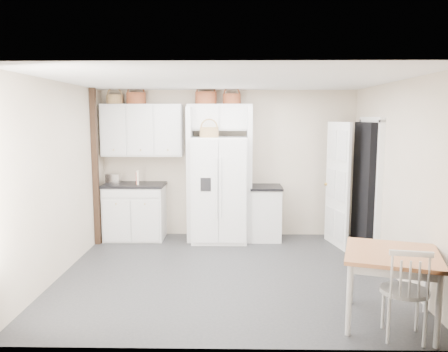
{
  "coord_description": "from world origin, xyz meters",
  "views": [
    {
      "loc": [
        0.06,
        -5.78,
        2.12
      ],
      "look_at": [
        -0.05,
        0.4,
        1.29
      ],
      "focal_mm": 35.0,
      "sensor_mm": 36.0,
      "label": 1
    }
  ],
  "objects": [
    {
      "name": "base_cab_left",
      "position": [
        -1.64,
        1.7,
        0.47
      ],
      "size": [
        1.01,
        0.64,
        0.94
      ],
      "primitive_type": "cube",
      "color": "silver",
      "rests_on": "floor"
    },
    {
      "name": "upper_cabinet",
      "position": [
        -1.5,
        1.83,
        1.9
      ],
      "size": [
        1.4,
        0.34,
        0.9
      ],
      "primitive_type": "cube",
      "color": "silver",
      "rests_on": "wall_back"
    },
    {
      "name": "basket_fridge_a",
      "position": [
        -0.32,
        1.51,
        1.88
      ],
      "size": [
        0.31,
        0.31,
        0.17
      ],
      "primitive_type": "cylinder",
      "color": "brown",
      "rests_on": "refrigerator"
    },
    {
      "name": "basket_bridge_a",
      "position": [
        -0.39,
        1.83,
        2.45
      ],
      "size": [
        0.37,
        0.37,
        0.21
      ],
      "primitive_type": "cylinder",
      "color": "brown",
      "rests_on": "bridge_cabinet"
    },
    {
      "name": "fridge_panel_right",
      "position": [
        0.36,
        1.7,
        1.15
      ],
      "size": [
        0.08,
        0.6,
        2.3
      ],
      "primitive_type": "cube",
      "color": "silver",
      "rests_on": "floor"
    },
    {
      "name": "doorway_void",
      "position": [
        2.16,
        1.0,
        1.02
      ],
      "size": [
        0.18,
        0.85,
        2.05
      ],
      "primitive_type": "cube",
      "color": "black",
      "rests_on": "floor"
    },
    {
      "name": "cookbook_red",
      "position": [
        -1.57,
        1.62,
        1.09
      ],
      "size": [
        0.05,
        0.14,
        0.21
      ],
      "primitive_type": "cube",
      "rotation": [
        0.0,
        0.0,
        0.13
      ],
      "color": "#A3120D",
      "rests_on": "counter_left"
    },
    {
      "name": "ceiling",
      "position": [
        0.0,
        0.0,
        2.6
      ],
      "size": [
        4.5,
        4.5,
        0.0
      ],
      "primitive_type": "plane",
      "color": "white",
      "rests_on": "wall_back"
    },
    {
      "name": "dining_table",
      "position": [
        1.7,
        -1.45,
        0.38
      ],
      "size": [
        1.14,
        1.14,
        0.76
      ],
      "primitive_type": "cube",
      "rotation": [
        0.0,
        0.0,
        -0.3
      ],
      "color": "#A96A45",
      "rests_on": "floor"
    },
    {
      "name": "fridge_panel_left",
      "position": [
        -0.66,
        1.7,
        1.15
      ],
      "size": [
        0.08,
        0.6,
        2.3
      ],
      "primitive_type": "cube",
      "color": "silver",
      "rests_on": "floor"
    },
    {
      "name": "floor",
      "position": [
        0.0,
        0.0,
        0.0
      ],
      "size": [
        4.5,
        4.5,
        0.0
      ],
      "primitive_type": "plane",
      "color": "#27282C",
      "rests_on": "ground"
    },
    {
      "name": "basket_upper_a",
      "position": [
        -1.97,
        1.83,
        2.43
      ],
      "size": [
        0.28,
        0.28,
        0.16
      ],
      "primitive_type": "cylinder",
      "color": "brown",
      "rests_on": "upper_cabinet"
    },
    {
      "name": "trim_post",
      "position": [
        -2.2,
        1.35,
        1.3
      ],
      "size": [
        0.09,
        0.09,
        2.6
      ],
      "primitive_type": "cube",
      "color": "#311C11",
      "rests_on": "floor"
    },
    {
      "name": "windsor_chair",
      "position": [
        1.72,
        -1.75,
        0.47
      ],
      "size": [
        0.53,
        0.49,
        0.94
      ],
      "primitive_type": "cube",
      "rotation": [
        0.0,
        0.0,
        -0.18
      ],
      "color": "silver",
      "rests_on": "floor"
    },
    {
      "name": "basket_upper_b",
      "position": [
        -1.6,
        1.83,
        2.45
      ],
      "size": [
        0.33,
        0.33,
        0.2
      ],
      "primitive_type": "cylinder",
      "color": "brown",
      "rests_on": "upper_cabinet"
    },
    {
      "name": "wall_right",
      "position": [
        2.25,
        0.0,
        1.3
      ],
      "size": [
        0.0,
        4.0,
        4.0
      ],
      "primitive_type": "plane",
      "rotation": [
        1.57,
        0.0,
        -1.57
      ],
      "color": "#BEAC93",
      "rests_on": "floor"
    },
    {
      "name": "basket_bridge_b",
      "position": [
        0.06,
        1.83,
        2.44
      ],
      "size": [
        0.31,
        0.31,
        0.17
      ],
      "primitive_type": "cylinder",
      "color": "brown",
      "rests_on": "bridge_cabinet"
    },
    {
      "name": "wall_left",
      "position": [
        -2.25,
        0.0,
        1.3
      ],
      "size": [
        0.0,
        4.0,
        4.0
      ],
      "primitive_type": "plane",
      "rotation": [
        1.57,
        0.0,
        1.57
      ],
      "color": "#BEAC93",
      "rests_on": "floor"
    },
    {
      "name": "wall_back",
      "position": [
        0.0,
        2.0,
        1.3
      ],
      "size": [
        4.5,
        0.0,
        4.5
      ],
      "primitive_type": "plane",
      "rotation": [
        1.57,
        0.0,
        0.0
      ],
      "color": "#BEAC93",
      "rests_on": "floor"
    },
    {
      "name": "bridge_cabinet",
      "position": [
        -0.15,
        1.83,
        2.12
      ],
      "size": [
        1.12,
        0.34,
        0.45
      ],
      "primitive_type": "cube",
      "color": "silver",
      "rests_on": "wall_back"
    },
    {
      "name": "base_cab_right",
      "position": [
        0.65,
        1.7,
        0.45
      ],
      "size": [
        0.51,
        0.62,
        0.9
      ],
      "primitive_type": "cube",
      "color": "silver",
      "rests_on": "floor"
    },
    {
      "name": "toaster",
      "position": [
        -2.0,
        1.68,
        1.07
      ],
      "size": [
        0.26,
        0.17,
        0.17
      ],
      "primitive_type": "cube",
      "rotation": [
        0.0,
        0.0,
        -0.1
      ],
      "color": "silver",
      "rests_on": "counter_left"
    },
    {
      "name": "counter_right",
      "position": [
        0.65,
        1.7,
        0.92
      ],
      "size": [
        0.55,
        0.66,
        0.04
      ],
      "primitive_type": "cube",
      "color": "black",
      "rests_on": "base_cab_right"
    },
    {
      "name": "cookbook_cream",
      "position": [
        -1.56,
        1.62,
        1.1
      ],
      "size": [
        0.06,
        0.16,
        0.23
      ],
      "primitive_type": "cube",
      "rotation": [
        0.0,
        0.0,
        0.19
      ],
      "color": "beige",
      "rests_on": "counter_left"
    },
    {
      "name": "door_slab",
      "position": [
        1.8,
        1.33,
        1.02
      ],
      "size": [
        0.21,
        0.79,
        2.05
      ],
      "primitive_type": "cube",
      "rotation": [
        0.0,
        0.0,
        -1.36
      ],
      "color": "white",
      "rests_on": "floor"
    },
    {
      "name": "refrigerator",
      "position": [
        -0.15,
        1.61,
        0.9
      ],
      "size": [
        0.93,
        0.75,
        1.79
      ],
      "primitive_type": "cube",
      "color": "white",
      "rests_on": "floor"
    },
    {
      "name": "counter_left",
      "position": [
        -1.64,
        1.7,
        0.96
      ],
      "size": [
        1.05,
        0.68,
        0.04
      ],
      "primitive_type": "cube",
      "color": "black",
      "rests_on": "base_cab_left"
    }
  ]
}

